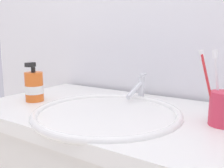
% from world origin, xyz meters
% --- Properties ---
extents(tiled_wall_back, '(2.23, 0.04, 2.40)m').
position_xyz_m(tiled_wall_back, '(0.00, 0.31, 1.20)').
color(tiled_wall_back, silver).
rests_on(tiled_wall_back, ground).
extents(sink_basin, '(0.48, 0.48, 0.09)m').
position_xyz_m(sink_basin, '(-0.03, -0.05, 0.85)').
color(sink_basin, white).
rests_on(sink_basin, vanity_counter).
extents(faucet, '(0.02, 0.15, 0.10)m').
position_xyz_m(faucet, '(-0.03, 0.18, 0.93)').
color(faucet, silver).
rests_on(faucet, sink_basin).
extents(toothbrush_cup, '(0.07, 0.07, 0.09)m').
position_xyz_m(toothbrush_cup, '(0.30, 0.03, 0.93)').
color(toothbrush_cup, '#D8334C').
rests_on(toothbrush_cup, vanity_counter).
extents(toothbrush_white, '(0.04, 0.03, 0.20)m').
position_xyz_m(toothbrush_white, '(0.27, 0.04, 1.00)').
color(toothbrush_white, white).
rests_on(toothbrush_white, toothbrush_cup).
extents(toothbrush_red, '(0.06, 0.04, 0.20)m').
position_xyz_m(toothbrush_red, '(0.26, 0.01, 1.00)').
color(toothbrush_red, red).
rests_on(toothbrush_red, toothbrush_cup).
extents(soap_dispenser, '(0.07, 0.07, 0.15)m').
position_xyz_m(soap_dispenser, '(-0.35, -0.07, 0.94)').
color(soap_dispenser, orange).
rests_on(soap_dispenser, vanity_counter).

